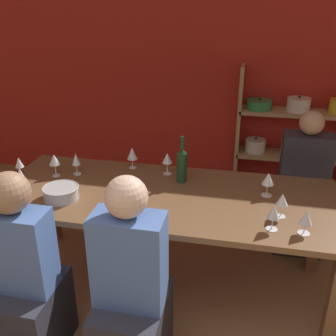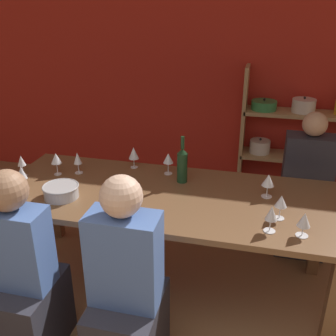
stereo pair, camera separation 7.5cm
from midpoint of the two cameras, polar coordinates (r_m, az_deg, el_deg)
name	(u,v)px [view 1 (the left image)]	position (r m, az deg, el deg)	size (l,w,h in m)	color
wall_back_red	(207,64)	(4.23, 5.20, 14.83)	(8.80, 0.06, 2.70)	red
shelf_unit	(294,144)	(4.21, 17.34, 3.31)	(1.16, 0.30, 1.38)	tan
dining_table	(165,205)	(2.73, -1.23, -5.35)	(2.35, 0.96, 0.76)	brown
mixing_bowl	(61,192)	(2.71, -16.05, -3.41)	(0.24, 0.24, 0.09)	#B7BABC
wine_bottle_green	(182,164)	(2.81, 1.26, 0.52)	(0.08, 0.08, 0.35)	#19381E
wine_glass_red_a	(167,159)	(2.94, -0.84, 1.34)	(0.08, 0.08, 0.17)	white
wine_glass_white_a	(274,213)	(2.31, 14.17, -6.29)	(0.07, 0.07, 0.16)	white
wine_glass_red_b	(20,175)	(2.87, -21.34, -1.00)	(0.07, 0.07, 0.17)	white
wine_glass_white_b	(54,160)	(3.03, -16.85, 1.09)	(0.08, 0.08, 0.17)	white
wine_glass_empty_a	(282,200)	(2.45, 15.41, -4.53)	(0.07, 0.07, 0.16)	white
wine_glass_empty_b	(306,218)	(2.33, 18.54, -6.92)	(0.07, 0.07, 0.15)	white
wine_glass_empty_c	(268,179)	(2.69, 13.56, -1.62)	(0.08, 0.08, 0.16)	white
wine_glass_red_c	(132,154)	(3.06, -5.92, 2.04)	(0.08, 0.08, 0.17)	white
wine_glass_white_c	(114,200)	(2.38, -8.75, -4.66)	(0.08, 0.08, 0.17)	white
wine_glass_red_d	(19,163)	(3.09, -21.45, 0.64)	(0.06, 0.06, 0.16)	white
wine_glass_white_d	(76,160)	(3.02, -13.90, 1.13)	(0.06, 0.06, 0.17)	white
person_near_a	(27,290)	(2.51, -20.65, -16.26)	(0.36, 0.45, 1.19)	#2D2D38
person_far_a	(300,198)	(3.50, 18.06, -4.15)	(0.39, 0.49, 1.19)	#2D2D38
person_near_b	(131,304)	(2.28, -6.33, -19.06)	(0.37, 0.47, 1.23)	#2D2D38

